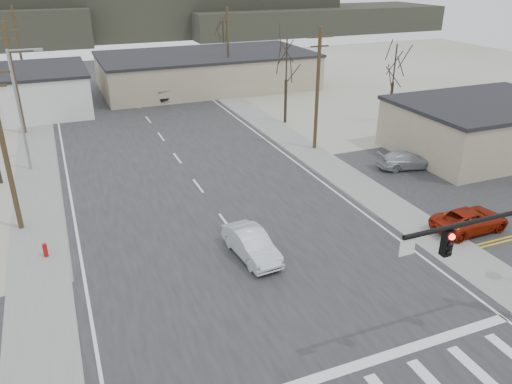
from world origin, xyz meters
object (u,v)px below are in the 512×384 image
(car_parked_dark_b, at_px, (482,156))
(car_far_b, at_px, (125,81))
(sedan_crossing, at_px, (252,244))
(car_far_a, at_px, (160,93))
(car_parked_red, at_px, (470,220))
(fire_hydrant, at_px, (45,250))
(car_parked_silver, at_px, (407,160))

(car_parked_dark_b, bearing_deg, car_far_b, 40.08)
(car_far_b, bearing_deg, car_parked_dark_b, -59.48)
(car_far_b, bearing_deg, sedan_crossing, -88.28)
(car_far_a, relative_size, car_parked_red, 1.17)
(car_far_b, xyz_separation_m, car_parked_red, (12.72, -46.92, 0.04))
(car_far_a, xyz_separation_m, car_far_b, (-2.60, 8.92, -0.20))
(fire_hydrant, height_order, car_parked_red, car_parked_red)
(fire_hydrant, relative_size, car_parked_dark_b, 0.19)
(car_far_b, bearing_deg, car_parked_silver, -65.39)
(car_far_b, relative_size, car_parked_silver, 0.80)
(fire_hydrant, distance_m, car_parked_silver, 26.22)
(car_parked_dark_b, bearing_deg, car_far_a, 43.24)
(fire_hydrant, xyz_separation_m, sedan_crossing, (10.23, -4.15, 0.33))
(fire_hydrant, xyz_separation_m, car_parked_dark_b, (31.76, 1.42, 0.36))
(car_parked_silver, bearing_deg, car_parked_red, 173.80)
(fire_hydrant, height_order, sedan_crossing, sedan_crossing)
(fire_hydrant, relative_size, car_far_b, 0.24)
(sedan_crossing, relative_size, car_parked_dark_b, 0.95)
(car_parked_dark_b, bearing_deg, sedan_crossing, 116.09)
(car_far_a, relative_size, car_parked_dark_b, 1.18)
(car_parked_red, relative_size, car_parked_dark_b, 1.01)
(sedan_crossing, bearing_deg, car_far_b, 84.32)
(car_far_a, bearing_deg, car_parked_dark_b, 115.23)
(fire_hydrant, height_order, car_far_a, car_far_a)
(fire_hydrant, relative_size, car_parked_silver, 0.20)
(sedan_crossing, xyz_separation_m, car_parked_red, (12.99, -2.14, -0.09))
(sedan_crossing, bearing_deg, car_parked_red, -14.72)
(car_far_a, relative_size, car_far_b, 1.56)
(car_far_a, distance_m, car_far_b, 9.29)
(car_parked_red, relative_size, car_parked_silver, 1.07)
(car_far_a, height_order, car_parked_silver, car_far_a)
(fire_hydrant, height_order, car_parked_dark_b, car_parked_dark_b)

